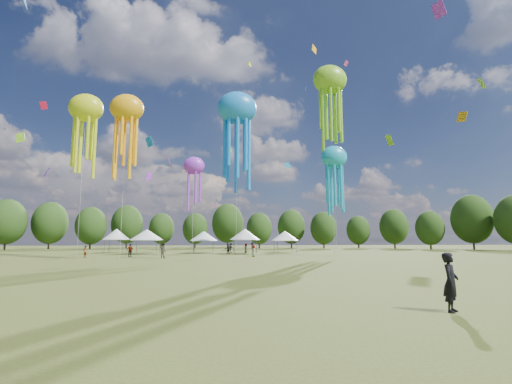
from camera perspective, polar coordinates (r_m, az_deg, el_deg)
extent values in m
plane|color=#384416|center=(13.48, -5.45, -17.07)|extent=(300.00, 300.00, 0.00)
imported|color=black|center=(13.51, 28.01, -12.25)|extent=(0.79, 0.79, 1.85)
imported|color=gray|center=(48.11, -14.25, -8.87)|extent=(1.12, 1.05, 1.82)
imported|color=gray|center=(66.90, -1.58, -8.71)|extent=(0.69, 0.91, 1.67)
imported|color=gray|center=(61.77, -0.61, -8.72)|extent=(0.76, 0.95, 1.86)
imported|color=gray|center=(69.53, -3.94, -8.65)|extent=(1.21, 0.93, 1.66)
imported|color=gray|center=(52.62, -19.01, -8.60)|extent=(1.09, 0.90, 1.74)
imported|color=gray|center=(60.61, -4.35, -8.87)|extent=(1.35, 1.34, 1.56)
imported|color=gray|center=(52.93, -25.06, -8.41)|extent=(0.43, 0.60, 1.53)
imported|color=gray|center=(50.83, -0.37, -9.15)|extent=(0.68, 0.87, 1.56)
cylinder|color=#47474C|center=(70.70, -22.53, -7.83)|extent=(0.08, 0.08, 2.28)
cylinder|color=#47474C|center=(73.80, -21.87, -7.82)|extent=(0.08, 0.08, 2.28)
cylinder|color=#47474C|center=(69.93, -19.98, -7.96)|extent=(0.08, 0.08, 2.28)
cylinder|color=#47474C|center=(73.06, -19.42, -7.94)|extent=(0.08, 0.08, 2.28)
cube|color=white|center=(71.85, -20.91, -6.94)|extent=(3.60, 3.60, 0.10)
cone|color=white|center=(71.86, -20.87, -6.12)|extent=(4.68, 4.68, 1.96)
cylinder|color=#47474C|center=(65.90, -18.73, -8.11)|extent=(0.08, 0.08, 2.19)
cylinder|color=#47474C|center=(69.86, -18.07, -8.08)|extent=(0.08, 0.08, 2.19)
cylinder|color=#47474C|center=(65.22, -15.22, -8.25)|extent=(0.08, 0.08, 2.19)
cylinder|color=#47474C|center=(69.22, -14.75, -8.21)|extent=(0.08, 0.08, 2.19)
cube|color=white|center=(67.51, -16.65, -7.20)|extent=(4.44, 4.44, 0.10)
cone|color=white|center=(67.52, -16.62, -6.36)|extent=(5.77, 5.77, 1.88)
cylinder|color=#47474C|center=(66.64, -9.71, -8.45)|extent=(0.08, 0.08, 2.05)
cylinder|color=#47474C|center=(70.13, -9.58, -8.40)|extent=(0.08, 0.08, 2.05)
cylinder|color=#47474C|center=(66.58, -6.67, -8.50)|extent=(0.08, 0.08, 2.05)
cylinder|color=#47474C|center=(70.08, -6.69, -8.45)|extent=(0.08, 0.08, 2.05)
cube|color=white|center=(68.32, -8.15, -7.55)|extent=(3.90, 3.90, 0.10)
cone|color=white|center=(68.33, -8.13, -6.77)|extent=(5.07, 5.07, 1.75)
cylinder|color=#47474C|center=(62.88, -3.30, -8.52)|extent=(0.08, 0.08, 2.23)
cylinder|color=#47474C|center=(66.54, -3.51, -8.46)|extent=(0.08, 0.08, 2.23)
cylinder|color=#47474C|center=(63.23, 0.06, -8.53)|extent=(0.08, 0.08, 2.23)
cylinder|color=#47474C|center=(66.88, -0.33, -8.47)|extent=(0.08, 0.08, 2.23)
cube|color=white|center=(64.85, -1.76, -7.47)|extent=(4.07, 4.07, 0.10)
cone|color=white|center=(64.85, -1.76, -6.58)|extent=(5.30, 5.30, 1.91)
cylinder|color=#47474C|center=(67.30, 3.34, -8.51)|extent=(0.08, 0.08, 2.09)
cylinder|color=#47474C|center=(70.78, 2.82, -8.46)|extent=(0.08, 0.08, 2.09)
cylinder|color=#47474C|center=(68.03, 6.31, -8.47)|extent=(0.08, 0.08, 2.09)
cylinder|color=#47474C|center=(71.47, 5.64, -8.43)|extent=(0.08, 0.08, 2.09)
cube|color=white|center=(69.36, 4.52, -7.57)|extent=(3.94, 3.94, 0.10)
cone|color=white|center=(69.36, 4.51, -6.78)|extent=(5.12, 5.12, 1.79)
ellipsoid|color=#FFA90F|center=(49.12, -19.43, 12.19)|extent=(4.09, 2.86, 3.48)
cylinder|color=beige|center=(46.89, -19.92, 1.50)|extent=(0.03, 0.03, 18.44)
ellipsoid|color=blue|center=(54.65, -2.96, 12.90)|extent=(5.67, 3.97, 4.82)
cylinder|color=beige|center=(51.91, -3.04, 1.82)|extent=(0.03, 0.03, 21.29)
ellipsoid|color=#179CC4|center=(55.57, 12.03, 5.32)|extent=(3.93, 2.75, 3.34)
cylinder|color=beige|center=(54.45, 12.24, -2.10)|extent=(0.03, 0.03, 14.42)
ellipsoid|color=#CCDB16|center=(58.70, -24.90, 11.76)|extent=(4.78, 3.34, 4.06)
cylinder|color=beige|center=(56.26, -25.48, 1.63)|extent=(0.03, 0.03, 20.91)
ellipsoid|color=#A432E0|center=(46.07, -9.61, 4.05)|extent=(2.61, 1.82, 2.22)
cylinder|color=beige|center=(45.29, -9.76, -3.02)|extent=(0.03, 0.03, 11.39)
ellipsoid|color=#7FC420|center=(59.88, 11.41, 16.75)|extent=(5.27, 3.69, 4.48)
cylinder|color=beige|center=(55.78, 11.76, 4.14)|extent=(0.03, 0.03, 26.69)
cube|color=#CCDB16|center=(62.26, -1.04, 19.26)|extent=(0.76, 0.49, 0.91)
cube|color=#7FC420|center=(81.62, -4.27, 6.92)|extent=(1.51, 1.91, 2.70)
cube|color=blue|center=(76.00, 7.72, 15.58)|extent=(0.32, 0.75, 0.89)
cube|color=#DC4179|center=(55.97, -13.29, 4.50)|extent=(0.43, 1.31, 1.44)
cube|color=#A432E0|center=(40.74, 26.54, 24.01)|extent=(1.04, 1.18, 1.35)
cube|color=#7FC420|center=(57.21, 31.65, 14.18)|extent=(1.20, 1.32, 1.50)
cube|color=#A432E0|center=(86.13, -16.33, 2.33)|extent=(1.24, 1.34, 2.10)
cube|color=red|center=(59.28, -30.13, 11.57)|extent=(0.98, 0.53, 1.21)
cube|color=#FFA90F|center=(76.80, 9.04, 21.05)|extent=(1.32, 1.40, 2.10)
cube|color=#7FC420|center=(74.03, 20.01, 7.58)|extent=(1.17, 2.08, 2.19)
cube|color=#179CC4|center=(88.18, 4.91, 4.18)|extent=(1.49, 0.56, 1.63)
cube|color=#DC4179|center=(61.18, 13.83, 18.85)|extent=(0.89, 0.58, 0.91)
cube|color=#A432E0|center=(80.23, -29.72, 2.72)|extent=(1.33, 1.79, 1.88)
cube|color=red|center=(71.51, -1.73, 5.33)|extent=(0.99, 0.97, 1.16)
cube|color=#FFA90F|center=(53.55, 29.38, 10.16)|extent=(1.04, 0.93, 1.54)
cube|color=#7FC420|center=(52.14, -32.79, 7.12)|extent=(1.29, 0.43, 1.47)
cube|color=blue|center=(72.23, -16.25, 7.50)|extent=(1.70, 0.97, 2.18)
cylinder|color=#38281C|center=(102.72, -34.45, -6.51)|extent=(0.44, 0.44, 3.36)
ellipsoid|color=#243E14|center=(102.81, -34.25, -3.83)|extent=(8.40, 8.40, 10.51)
cylinder|color=#38281C|center=(106.66, -29.53, -6.83)|extent=(0.44, 0.44, 3.41)
ellipsoid|color=#243E14|center=(106.75, -29.36, -4.20)|extent=(8.53, 8.53, 10.66)
cylinder|color=#38281C|center=(102.83, -24.39, -7.24)|extent=(0.44, 0.44, 3.07)
ellipsoid|color=#243E14|center=(102.90, -24.26, -4.78)|extent=(7.66, 7.66, 9.58)
cylinder|color=#38281C|center=(109.09, -19.51, -7.35)|extent=(0.44, 0.44, 3.43)
ellipsoid|color=#243E14|center=(109.18, -19.39, -4.76)|extent=(8.58, 8.58, 10.73)
cylinder|color=#38281C|center=(113.15, -14.53, -7.65)|extent=(0.44, 0.44, 2.95)
ellipsoid|color=#243E14|center=(113.21, -14.46, -5.51)|extent=(7.37, 7.37, 9.21)
cylinder|color=#38281C|center=(108.43, -9.47, -7.82)|extent=(0.44, 0.44, 2.89)
ellipsoid|color=#243E14|center=(108.48, -9.42, -5.62)|extent=(7.23, 7.23, 9.04)
cylinder|color=#38281C|center=(112.90, -4.45, -7.64)|extent=(0.44, 0.44, 3.84)
ellipsoid|color=#243E14|center=(113.02, -4.42, -4.84)|extent=(9.60, 9.60, 11.99)
cylinder|color=#38281C|center=(102.63, 0.50, -7.96)|extent=(0.44, 0.44, 2.84)
ellipsoid|color=#243E14|center=(102.68, 0.50, -5.68)|extent=(7.11, 7.11, 8.89)
cylinder|color=#38281C|center=(106.90, 5.55, -7.82)|extent=(0.44, 0.44, 3.16)
ellipsoid|color=#243E14|center=(106.97, 5.52, -5.39)|extent=(7.91, 7.91, 9.88)
cylinder|color=#38281C|center=(103.37, 10.50, -7.82)|extent=(0.44, 0.44, 2.88)
ellipsoid|color=#243E14|center=(103.42, 10.44, -5.53)|extent=(7.21, 7.21, 9.01)
cylinder|color=#38281C|center=(108.93, 15.67, -7.71)|extent=(0.44, 0.44, 2.63)
ellipsoid|color=#243E14|center=(108.96, 15.60, -5.73)|extent=(6.57, 6.57, 8.22)
cylinder|color=#38281C|center=(109.58, 20.76, -7.38)|extent=(0.44, 0.44, 3.13)
ellipsoid|color=#243E14|center=(109.64, 20.65, -5.03)|extent=(7.81, 7.81, 9.77)
cylinder|color=#38281C|center=(100.82, 25.53, -7.28)|extent=(0.44, 0.44, 2.72)
ellipsoid|color=#243E14|center=(100.86, 25.40, -5.06)|extent=(6.80, 6.80, 8.50)
cylinder|color=#38281C|center=(103.81, 30.74, -6.64)|extent=(0.44, 0.44, 3.81)
ellipsoid|color=#243E14|center=(103.93, 30.54, -3.63)|extent=(9.52, 9.52, 11.90)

